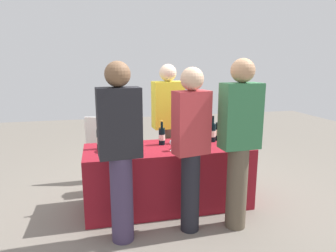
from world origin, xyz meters
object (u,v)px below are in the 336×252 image
ice_bucket (116,144)px  menu_board (105,149)px  wine_bottle_1 (136,136)px  wine_bottle_3 (182,134)px  guest_0 (120,147)px  wine_glass_1 (173,143)px  wine_glass_3 (189,139)px  wine_bottle_5 (218,131)px  wine_bottle_0 (100,139)px  wine_bottle_2 (162,136)px  wine_bottle_4 (213,132)px  guest_2 (239,138)px  wine_glass_0 (127,142)px  wine_glass_2 (178,141)px  guest_1 (191,143)px  server_pouring (168,122)px

ice_bucket → menu_board: bearing=96.1°
menu_board → wine_bottle_1: bearing=-53.0°
wine_bottle_3 → guest_0: 1.10m
wine_glass_1 → wine_glass_3: 0.24m
wine_bottle_5 → ice_bucket: wine_bottle_5 is taller
wine_bottle_0 → wine_bottle_2: size_ratio=1.06×
wine_bottle_4 → guest_0: bearing=-148.9°
wine_bottle_5 → guest_2: 0.81m
wine_glass_0 → wine_glass_2: 0.58m
wine_bottle_2 → wine_glass_2: 0.26m
wine_bottle_0 → wine_bottle_2: bearing=1.5°
wine_glass_2 → guest_0: size_ratio=0.07×
wine_bottle_3 → wine_glass_0: (-0.69, -0.20, -0.01)m
wine_bottle_1 → guest_2: bearing=-39.4°
wine_glass_3 → wine_glass_2: bearing=-164.2°
ice_bucket → menu_board: 1.03m
wine_bottle_2 → wine_bottle_5: (0.74, 0.04, 0.01)m
wine_bottle_3 → wine_glass_2: (-0.10, -0.24, -0.02)m
wine_bottle_4 → wine_bottle_1: bearing=178.2°
wine_glass_3 → wine_bottle_0: bearing=171.0°
guest_0 → menu_board: 1.64m
ice_bucket → guest_1: (0.70, -0.58, 0.11)m
wine_bottle_1 → wine_glass_3: bearing=-19.0°
guest_1 → guest_2: size_ratio=0.95×
wine_glass_3 → server_pouring: 0.66m
guest_1 → server_pouring: bearing=76.6°
guest_1 → guest_2: bearing=-17.1°
wine_bottle_1 → server_pouring: server_pouring is taller
wine_bottle_5 → wine_glass_1: (-0.68, -0.32, -0.02)m
server_pouring → menu_board: size_ratio=1.77×
wine_glass_3 → ice_bucket: (-0.84, 0.05, -0.01)m
wine_bottle_3 → guest_2: bearing=-63.6°
wine_glass_2 → ice_bucket: 0.71m
server_pouring → wine_glass_1: bearing=75.5°
wine_glass_0 → wine_glass_1: 0.51m
wine_bottle_2 → server_pouring: server_pouring is taller
guest_0 → wine_bottle_0: bearing=100.2°
ice_bucket → server_pouring: (0.74, 0.60, 0.10)m
wine_glass_3 → guest_1: size_ratio=0.08×
wine_bottle_2 → wine_bottle_3: 0.25m
wine_glass_2 → wine_bottle_4: bearing=23.1°
wine_bottle_0 → wine_glass_3: size_ratio=2.34×
guest_0 → wine_glass_3: bearing=29.1°
guest_0 → wine_bottle_1: bearing=68.2°
menu_board → wine_glass_1: bearing=-43.3°
wine_bottle_2 → menu_board: (-0.66, 0.84, -0.37)m
ice_bucket → wine_bottle_1: bearing=31.6°
ice_bucket → guest_1: 0.91m
wine_glass_3 → server_pouring: bearing=98.7°
wine_glass_0 → guest_2: guest_2 is taller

